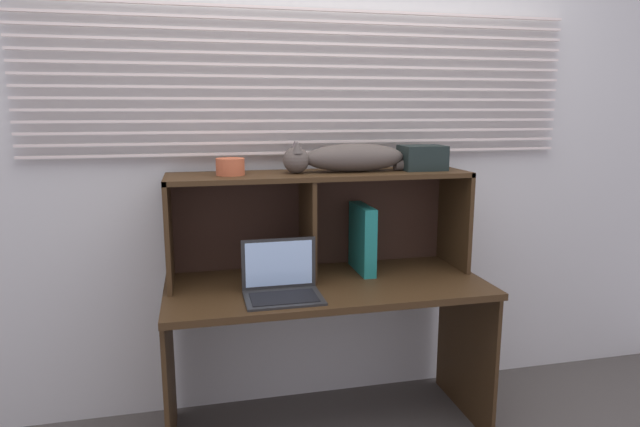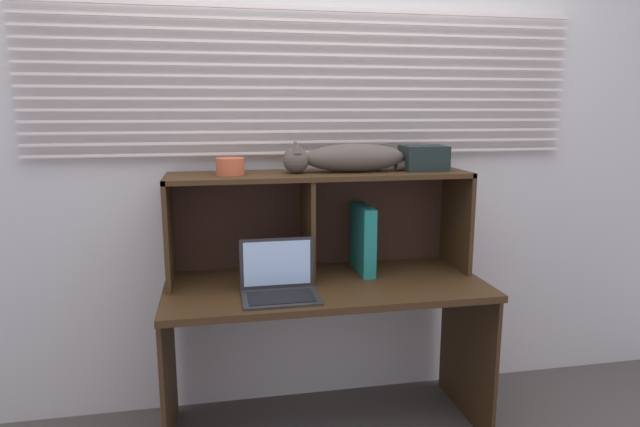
% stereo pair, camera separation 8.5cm
% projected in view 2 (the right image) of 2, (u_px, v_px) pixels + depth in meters
% --- Properties ---
extents(back_panel_with_blinds, '(4.40, 0.08, 2.50)m').
position_uv_depth(back_panel_with_blinds, '(311.00, 155.00, 2.66)').
color(back_panel_with_blinds, beige).
rests_on(back_panel_with_blinds, ground).
extents(desk, '(1.42, 0.64, 0.72)m').
position_uv_depth(desk, '(326.00, 312.00, 2.45)').
color(desk, '#392513').
rests_on(desk, ground).
extents(hutch_shelf_unit, '(1.37, 0.34, 0.48)m').
position_uv_depth(hutch_shelf_unit, '(317.00, 203.00, 2.52)').
color(hutch_shelf_unit, '#392513').
rests_on(hutch_shelf_unit, desk).
extents(cat, '(0.79, 0.15, 0.15)m').
position_uv_depth(cat, '(350.00, 158.00, 2.48)').
color(cat, '#4F463F').
rests_on(cat, hutch_shelf_unit).
extents(laptop, '(0.32, 0.23, 0.23)m').
position_uv_depth(laptop, '(279.00, 284.00, 2.25)').
color(laptop, '#262626').
rests_on(laptop, desk).
extents(binder_upright, '(0.06, 0.26, 0.32)m').
position_uv_depth(binder_upright, '(363.00, 239.00, 2.56)').
color(binder_upright, '#1C776E').
rests_on(binder_upright, desk).
extents(book_stack, '(0.16, 0.21, 0.03)m').
position_uv_depth(book_stack, '(266.00, 274.00, 2.50)').
color(book_stack, '#456C43').
rests_on(book_stack, desk).
extents(small_basket, '(0.12, 0.12, 0.07)m').
position_uv_depth(small_basket, '(230.00, 166.00, 2.38)').
color(small_basket, '#BA5534').
rests_on(small_basket, hutch_shelf_unit).
extents(storage_box, '(0.20, 0.16, 0.12)m').
position_uv_depth(storage_box, '(424.00, 158.00, 2.54)').
color(storage_box, black).
rests_on(storage_box, hutch_shelf_unit).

